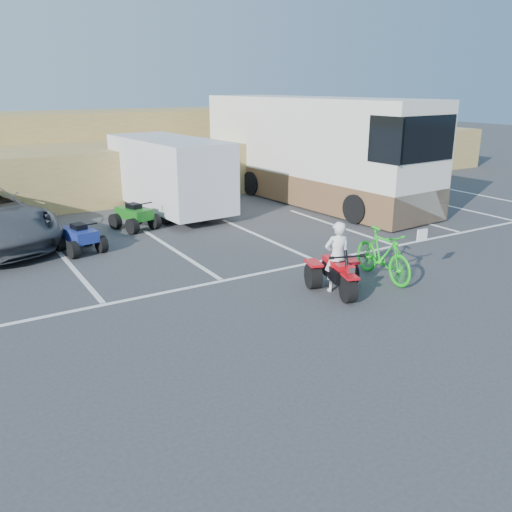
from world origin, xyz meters
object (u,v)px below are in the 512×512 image
green_dirt_bike (383,255)px  quad_atv_green (135,229)px  rider (337,257)px  cargo_trailer (169,173)px  quad_atv_blue (81,252)px  red_trike_atv (338,293)px  rv_motorhome (311,157)px

green_dirt_bike → quad_atv_green: size_ratio=1.43×
rider → cargo_trailer: 8.87m
cargo_trailer → quad_atv_blue: bearing=-145.5°
rider → cargo_trailer: size_ratio=0.28×
red_trike_atv → quad_atv_blue: 7.09m
rider → quad_atv_blue: (-3.99, 5.75, -0.77)m
green_dirt_bike → rv_motorhome: rv_motorhome is taller
rv_motorhome → rider: bearing=-127.8°
cargo_trailer → rv_motorhome: 5.50m
rider → green_dirt_bike: bearing=-160.9°
rider → quad_atv_blue: size_ratio=1.18×
green_dirt_bike → rv_motorhome: (3.93, 8.03, 1.05)m
rv_motorhome → red_trike_atv: bearing=-127.5°
rider → cargo_trailer: (-0.13, 8.85, 0.60)m
red_trike_atv → quad_atv_green: size_ratio=1.10×
rider → quad_atv_green: rider is taller
red_trike_atv → green_dirt_bike: 1.55m
green_dirt_bike → rv_motorhome: 9.00m
rider → quad_atv_green: bearing=-57.9°
green_dirt_bike → quad_atv_green: 8.01m
red_trike_atv → green_dirt_bike: green_dirt_bike is taller
cargo_trailer → quad_atv_green: size_ratio=4.12×
red_trike_atv → cargo_trailer: 9.10m
green_dirt_bike → cargo_trailer: 8.97m
quad_atv_green → rv_motorhome: bearing=-10.1°
rv_motorhome → quad_atv_green: size_ratio=7.86×
rv_motorhome → quad_atv_green: bearing=-178.5°
green_dirt_bike → quad_atv_blue: 7.85m
red_trike_atv → rv_motorhome: size_ratio=0.14×
rv_motorhome → quad_atv_green: rv_motorhome is taller
rider → green_dirt_bike: 1.39m
red_trike_atv → quad_atv_green: red_trike_atv is taller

